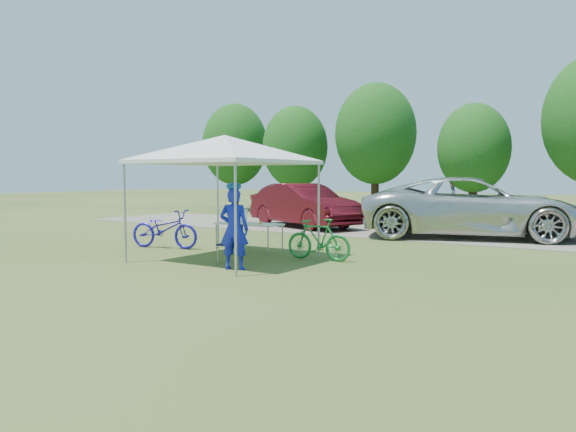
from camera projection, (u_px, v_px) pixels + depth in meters
name	position (u px, v px, depth m)	size (l,w,h in m)	color
ground	(226.00, 260.00, 12.38)	(100.00, 100.00, 0.00)	#2D5119
gravel_strip	(377.00, 230.00, 19.03)	(24.00, 5.00, 0.02)	gray
canopy	(225.00, 139.00, 12.19)	(4.53, 4.53, 3.00)	#A5A5AA
treeline	(431.00, 136.00, 23.97)	(24.89, 4.28, 6.30)	#382314
folding_table	(249.00, 225.00, 13.73)	(1.68, 0.70, 0.69)	white
folding_chair	(233.00, 240.00, 12.02)	(0.44, 0.46, 0.81)	black
cooler	(237.00, 216.00, 13.92)	(0.45, 0.30, 0.32)	white
ice_cream_cup	(261.00, 223.00, 13.46)	(0.08, 0.08, 0.06)	gold
cyclist	(234.00, 229.00, 11.00)	(0.59, 0.38, 1.61)	#1621B7
bike_blue	(165.00, 229.00, 14.29)	(0.66, 1.88, 0.99)	#1B12A5
bike_green	(319.00, 239.00, 12.27)	(0.43, 1.53, 0.92)	#1C7E33
minivan	(473.00, 207.00, 16.62)	(2.98, 6.47, 1.80)	silver
sedan	(304.00, 205.00, 20.01)	(1.64, 4.71, 1.55)	#4D0C14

